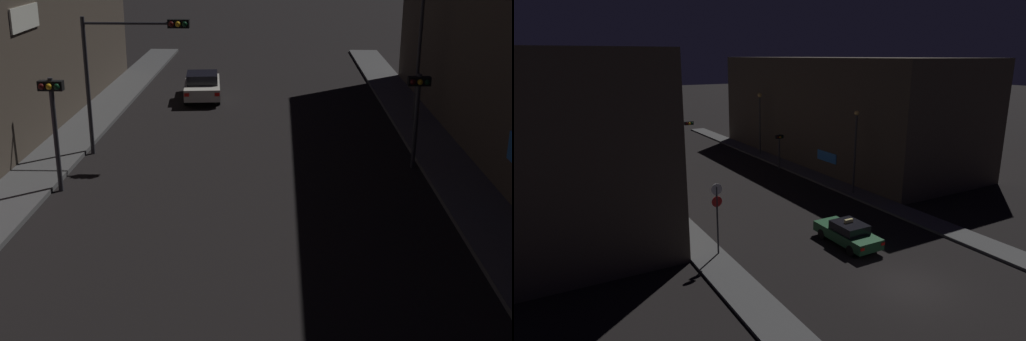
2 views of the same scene
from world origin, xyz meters
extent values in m
cube|color=#4C4C4C|center=(-7.42, 23.74, 0.08)|extent=(2.05, 51.48, 0.17)
cube|color=#4C4C4C|center=(7.42, 23.74, 0.08)|extent=(2.05, 51.48, 0.17)
cube|color=white|center=(-8.40, 24.47, 5.22)|extent=(0.08, 2.80, 0.90)
cube|color=silver|center=(-2.85, 33.81, 0.62)|extent=(2.21, 4.55, 0.60)
cube|color=black|center=(-2.83, 33.61, 1.17)|extent=(1.76, 2.12, 0.50)
cube|color=red|center=(-3.38, 31.53, 0.72)|extent=(0.24, 0.08, 0.16)
cube|color=red|center=(-1.89, 31.67, 0.72)|extent=(0.24, 0.08, 0.16)
cylinder|color=black|center=(-3.77, 35.10, 0.32)|extent=(0.28, 0.66, 0.64)
cylinder|color=black|center=(-2.18, 35.25, 0.32)|extent=(0.28, 0.66, 0.64)
cylinder|color=black|center=(-3.52, 32.38, 0.32)|extent=(0.28, 0.66, 0.64)
cylinder|color=black|center=(-1.92, 32.53, 0.32)|extent=(0.28, 0.66, 0.64)
cylinder|color=#2D2D33|center=(-6.14, 24.16, 2.66)|extent=(0.16, 0.16, 5.32)
cylinder|color=#2D2D33|center=(-4.35, 24.16, 5.07)|extent=(3.57, 0.10, 0.10)
cube|color=black|center=(-2.57, 24.16, 5.07)|extent=(0.80, 0.28, 0.32)
sphere|color=#3F0C0C|center=(-2.82, 23.99, 5.07)|extent=(0.20, 0.20, 0.20)
sphere|color=yellow|center=(-2.57, 23.99, 5.07)|extent=(0.20, 0.20, 0.20)
sphere|color=#0C3319|center=(-2.32, 23.99, 5.07)|extent=(0.20, 0.20, 0.20)
cylinder|color=#2D2D33|center=(-6.14, 20.05, 1.92)|extent=(0.16, 0.16, 3.85)
cube|color=black|center=(-6.14, 20.05, 3.60)|extent=(0.80, 0.28, 0.32)
sphere|color=#3F0C0C|center=(-6.39, 19.87, 3.60)|extent=(0.20, 0.20, 0.20)
sphere|color=yellow|center=(-6.14, 19.87, 3.60)|extent=(0.20, 0.20, 0.20)
sphere|color=#0C3319|center=(-5.89, 19.87, 3.60)|extent=(0.20, 0.20, 0.20)
cylinder|color=#2D2D33|center=(6.14, 22.90, 1.74)|extent=(0.16, 0.16, 3.49)
cube|color=black|center=(6.14, 22.90, 3.24)|extent=(0.80, 0.28, 0.32)
sphere|color=#3F0C0C|center=(5.89, 22.72, 3.24)|extent=(0.20, 0.20, 0.20)
sphere|color=yellow|center=(6.14, 22.72, 3.24)|extent=(0.20, 0.20, 0.20)
sphere|color=#0C3319|center=(6.39, 22.72, 3.24)|extent=(0.20, 0.20, 0.20)
cylinder|color=#2D2D33|center=(7.37, 29.20, 3.34)|extent=(0.16, 0.16, 6.34)
camera|label=1|loc=(1.12, -0.85, 8.06)|focal=47.14mm
camera|label=2|loc=(-15.42, -13.28, 10.93)|focal=30.62mm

